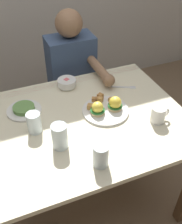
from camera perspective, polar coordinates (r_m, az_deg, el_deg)
ground_plane at (r=2.06m, az=-1.75°, el=-17.49°), size 6.00×6.00×0.00m
dining_table at (r=1.57m, az=-2.20°, el=-4.70°), size 1.20×0.90×0.74m
eggs_benedict_plate at (r=1.55m, az=3.12°, el=0.90°), size 0.27×0.27×0.09m
fruit_bowl at (r=1.76m, az=-5.14°, el=6.15°), size 0.12×0.12×0.06m
coffee_mug at (r=1.51m, az=14.14°, el=-0.44°), size 0.11×0.08×0.09m
fork at (r=1.77m, az=7.28°, el=5.23°), size 0.15×0.08×0.00m
water_glass_near at (r=1.43m, az=-11.93°, el=-2.44°), size 0.07×0.07×0.12m
water_glass_far at (r=1.32m, az=-6.64°, el=-5.43°), size 0.08×0.08×0.14m
water_glass_extra at (r=1.24m, az=2.06°, el=-9.39°), size 0.07×0.07×0.12m
side_plate at (r=1.60m, az=-14.03°, el=0.54°), size 0.20×0.20×0.04m
diner_person at (r=2.06m, az=-3.79°, el=7.68°), size 0.34×0.54×1.14m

